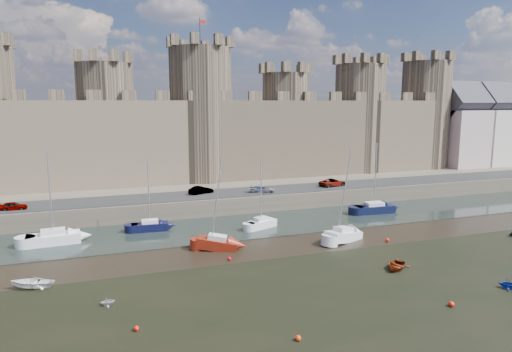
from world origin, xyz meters
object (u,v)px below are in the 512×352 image
Objects in this scene: car_1 at (201,190)px; sailboat_4 at (217,243)px; sailboat_2 at (261,223)px; sailboat_0 at (53,237)px; sailboat_5 at (343,235)px; car_2 at (263,189)px; sailboat_3 at (374,208)px; car_3 at (333,183)px; sailboat_1 at (150,226)px; car_0 at (13,206)px.

sailboat_4 is at bearing 154.52° from car_1.
sailboat_2 is 9.96m from sailboat_4.
sailboat_0 reaches higher than sailboat_5.
sailboat_5 reaches higher than sailboat_2.
car_2 is 30.26m from sailboat_0.
sailboat_3 is 0.98× the size of sailboat_4.
car_3 is at bearing 12.66° from sailboat_2.
car_1 is at bearing 49.40° from sailboat_1.
car_0 is 46.94m from car_3.
sailboat_0 is (5.26, -8.65, -2.23)m from car_0.
sailboat_0 is at bearing 125.68° from car_2.
car_3 is 0.45× the size of sailboat_3.
car_0 reaches higher than car_2.
sailboat_0 is at bearing 154.72° from sailboat_2.
sailboat_5 reaches higher than car_0.
sailboat_0 is at bearing 91.19° from car_3.
sailboat_4 is 14.95m from sailboat_5.
sailboat_2 is at bearing -10.44° from sailboat_1.
car_3 is 20.38m from sailboat_2.
sailboat_2 reaches higher than car_2.
sailboat_0 reaches higher than sailboat_2.
sailboat_2 is at bearing 177.72° from car_2.
sailboat_4 is at bearing -29.15° from sailboat_0.
car_0 is 25.13m from car_1.
car_3 is at bearing -64.96° from car_2.
car_0 is 0.70× the size of car_3.
sailboat_3 is (14.50, -8.11, -2.26)m from car_2.
sailboat_1 reaches higher than car_1.
sailboat_0 is 11.30m from sailboat_1.
car_0 is at bearing 161.00° from sailboat_1.
car_1 is 19.14m from sailboat_4.
sailboat_0 is 1.20× the size of sailboat_1.
sailboat_4 reaches higher than car_3.
sailboat_5 is (32.24, -9.96, -0.06)m from sailboat_0.
sailboat_1 is 0.86× the size of sailboat_4.
sailboat_1 is 14.23m from sailboat_2.
car_3 is 31.65m from sailboat_1.
sailboat_4 is (6.27, -9.93, 0.03)m from sailboat_1.
sailboat_2 is at bearing 64.09° from sailboat_4.
sailboat_3 is 27.38m from sailboat_4.
sailboat_2 is at bearing -105.79° from car_0.
sailboat_2 is 0.85× the size of sailboat_4.
sailboat_1 is 1.01× the size of sailboat_2.
car_1 is 12.64m from sailboat_1.
sailboat_5 reaches higher than car_3.
sailboat_5 is (21.10, -11.82, 0.03)m from sailboat_1.
sailboat_3 is at bearing -96.68° from car_0.
sailboat_3 is (43.44, 0.45, -0.04)m from sailboat_0.
car_2 is 0.43× the size of sailboat_2.
car_0 is 17.90m from sailboat_1.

